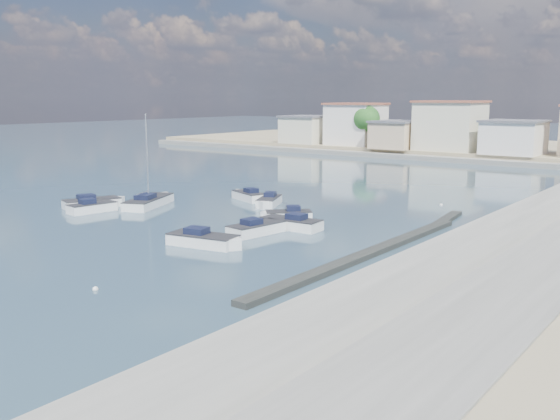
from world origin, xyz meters
name	(u,v)px	position (x,y,z in m)	size (l,w,h in m)	color
ground	(447,192)	(0.00, 40.00, 0.00)	(400.00, 400.00, 0.00)	#283A50
breakwater	(386,246)	(6.90, 12.69, 0.17)	(2.00, 31.02, 0.35)	black
far_shore_quay	(529,165)	(0.00, 71.00, 0.40)	(160.00, 2.50, 0.80)	slate
motorboat_a	(94,208)	(-20.89, 9.03, 0.38)	(2.31, 4.88, 1.48)	white
motorboat_b	(259,229)	(-3.10, 10.95, 0.38)	(2.49, 5.28, 1.48)	white
motorboat_c	(288,224)	(-2.42, 13.89, 0.38)	(5.57, 2.23, 1.48)	white
motorboat_d	(286,216)	(-4.51, 16.37, 0.38)	(3.89, 3.82, 1.48)	white
motorboat_e	(95,203)	(-22.96, 10.61, 0.38)	(3.67, 5.83, 1.48)	white
motorboat_f	(248,196)	(-14.11, 22.74, 0.38)	(4.92, 3.25, 1.48)	white
motorboat_g	(269,202)	(-10.09, 21.06, 0.38)	(3.32, 4.72, 1.48)	white
motorboat_h	(206,241)	(-3.44, 5.55, 0.38)	(5.76, 2.93, 1.48)	white
sailboat	(150,201)	(-19.37, 14.34, 0.40)	(4.91, 7.43, 9.00)	white
mooring_buoys	(372,246)	(5.84, 12.59, 0.05)	(19.03, 37.10, 0.32)	white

